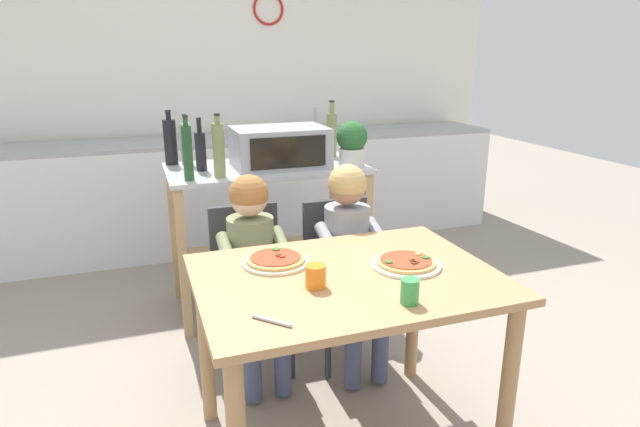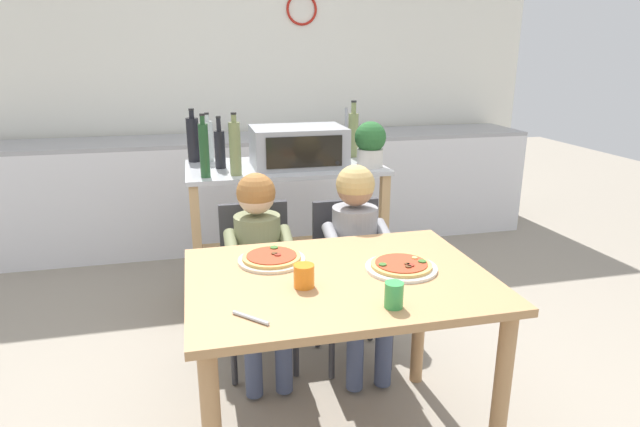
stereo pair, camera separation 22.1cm
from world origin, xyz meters
TOP-DOWN VIEW (x-y plane):
  - ground_plane at (0.00, 1.17)m, footprint 11.66×11.66m
  - back_wall_tiled at (0.00, 2.97)m, footprint 5.09×0.14m
  - kitchen_counter at (0.00, 2.56)m, footprint 4.58×0.60m
  - kitchen_island_cart at (0.04, 1.37)m, footprint 1.16×0.63m
  - toaster_oven at (0.12, 1.34)m, footprint 0.54×0.38m
  - bottle_squat_spirits at (-0.40, 1.59)m, footprint 0.06×0.06m
  - bottle_dark_olive_oil at (0.52, 1.53)m, footprint 0.06×0.06m
  - bottle_slim_sauce at (-0.27, 1.17)m, footprint 0.06×0.06m
  - bottle_tall_green_wine at (-0.49, 1.61)m, footprint 0.08×0.08m
  - bottle_brown_beer at (-0.43, 1.15)m, footprint 0.05×0.05m
  - bottle_clear_vinegar at (-0.34, 1.38)m, footprint 0.06×0.06m
  - potted_herb_plant at (0.52, 1.20)m, footprint 0.18×0.18m
  - dining_table at (0.00, 0.00)m, footprint 1.11×0.82m
  - dining_chair_left at (-0.22, 0.72)m, footprint 0.36×0.36m
  - dining_chair_right at (0.24, 0.66)m, footprint 0.36×0.36m
  - child_in_olive_shirt at (-0.22, 0.59)m, footprint 0.32×0.42m
  - child_in_grey_shirt at (0.24, 0.54)m, footprint 0.32×0.42m
  - pizza_plate_cream at (-0.22, 0.19)m, footprint 0.26×0.26m
  - pizza_plate_white at (0.24, 0.00)m, footprint 0.27×0.27m
  - drinking_cup_green at (0.10, -0.29)m, footprint 0.06×0.06m
  - drinking_cup_orange at (-0.15, -0.07)m, footprint 0.07×0.07m
  - serving_spoon at (-0.35, -0.26)m, footprint 0.10×0.11m

SIDE VIEW (x-z plane):
  - ground_plane at x=0.00m, z-range 0.00..0.00m
  - kitchen_counter at x=0.00m, z-range -0.10..0.98m
  - dining_chair_left at x=-0.22m, z-range 0.07..0.89m
  - dining_chair_right at x=0.24m, z-range 0.07..0.89m
  - kitchen_island_cart at x=0.04m, z-range 0.16..1.04m
  - dining_table at x=0.00m, z-range 0.26..1.01m
  - child_in_olive_shirt at x=-0.22m, z-range 0.15..1.13m
  - child_in_grey_shirt at x=0.24m, z-range 0.15..1.16m
  - serving_spoon at x=-0.35m, z-range 0.75..0.76m
  - pizza_plate_white at x=0.24m, z-range 0.75..0.78m
  - pizza_plate_cream at x=-0.22m, z-range 0.75..0.78m
  - drinking_cup_orange at x=-0.15m, z-range 0.75..0.83m
  - drinking_cup_green at x=0.10m, z-range 0.75..0.84m
  - toaster_oven at x=0.12m, z-range 0.89..1.12m
  - bottle_clear_vinegar at x=-0.34m, z-range 0.85..1.16m
  - bottle_squat_spirits at x=-0.40m, z-range 0.86..1.17m
  - bottle_tall_green_wine at x=-0.49m, z-range 0.86..1.19m
  - potted_herb_plant at x=0.52m, z-range 0.89..1.16m
  - bottle_dark_olive_oil at x=0.52m, z-range 0.86..1.22m
  - bottle_slim_sauce at x=-0.27m, z-range 0.87..1.21m
  - bottle_brown_beer at x=-0.43m, z-range 0.87..1.21m
  - back_wall_tiled at x=0.00m, z-range 0.00..2.70m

